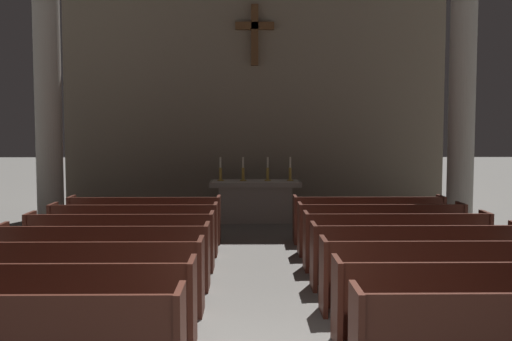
{
  "coord_description": "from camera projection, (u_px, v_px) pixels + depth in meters",
  "views": [
    {
      "loc": [
        -0.17,
        -5.08,
        2.34
      ],
      "look_at": [
        0.0,
        8.24,
        1.35
      ],
      "focal_mm": 41.91,
      "sensor_mm": 36.0,
      "label": 1
    }
  ],
  "objects": [
    {
      "name": "column_right_second",
      "position": [
        463.0,
        65.0,
        13.3
      ],
      "size": [
        0.87,
        0.87,
        7.58
      ],
      "color": "#ADA89E",
      "rests_on": "ground"
    },
    {
      "name": "pew_left_row_4",
      "position": [
        104.0,
        257.0,
        8.52
      ],
      "size": [
        3.0,
        0.5,
        0.95
      ],
      "color": "#4C2319",
      "rests_on": "ground"
    },
    {
      "name": "pew_right_row_2",
      "position": [
        475.0,
        302.0,
        6.32
      ],
      "size": [
        3.0,
        0.5,
        0.95
      ],
      "color": "#4C2319",
      "rests_on": "ground"
    },
    {
      "name": "candlestick_inner_right",
      "position": [
        268.0,
        173.0,
        14.56
      ],
      "size": [
        0.16,
        0.16,
        0.58
      ],
      "color": "#B79338",
      "rests_on": "altar"
    },
    {
      "name": "pew_left_row_2",
      "position": [
        52.0,
        304.0,
        6.27
      ],
      "size": [
        3.0,
        0.5,
        0.95
      ],
      "color": "#4C2319",
      "rests_on": "ground"
    },
    {
      "name": "candlestick_inner_left",
      "position": [
        243.0,
        173.0,
        14.55
      ],
      "size": [
        0.16,
        0.16,
        0.58
      ],
      "color": "#B79338",
      "rests_on": "altar"
    },
    {
      "name": "pew_left_row_6",
      "position": [
        134.0,
        229.0,
        10.78
      ],
      "size": [
        3.0,
        0.5,
        0.95
      ],
      "color": "#4C2319",
      "rests_on": "ground"
    },
    {
      "name": "pew_right_row_3",
      "position": [
        441.0,
        276.0,
        7.45
      ],
      "size": [
        3.0,
        0.5,
        0.95
      ],
      "color": "#4C2319",
      "rests_on": "ground"
    },
    {
      "name": "column_left_second",
      "position": [
        47.0,
        64.0,
        13.18
      ],
      "size": [
        0.87,
        0.87,
        7.58
      ],
      "color": "#ADA89E",
      "rests_on": "ground"
    },
    {
      "name": "altar",
      "position": [
        255.0,
        200.0,
        14.61
      ],
      "size": [
        2.2,
        0.9,
        1.01
      ],
      "color": "#A8A399",
      "rests_on": "ground"
    },
    {
      "name": "pew_right_row_4",
      "position": [
        416.0,
        256.0,
        8.58
      ],
      "size": [
        3.0,
        0.5,
        0.95
      ],
      "color": "#4C2319",
      "rests_on": "ground"
    },
    {
      "name": "pew_left_row_3",
      "position": [
        82.0,
        277.0,
        7.39
      ],
      "size": [
        3.0,
        0.5,
        0.95
      ],
      "color": "#4C2319",
      "rests_on": "ground"
    },
    {
      "name": "pew_left_row_7",
      "position": [
        145.0,
        220.0,
        11.9
      ],
      "size": [
        3.0,
        0.5,
        0.95
      ],
      "color": "#4C2319",
      "rests_on": "ground"
    },
    {
      "name": "candlestick_outer_left",
      "position": [
        221.0,
        173.0,
        14.55
      ],
      "size": [
        0.16,
        0.16,
        0.58
      ],
      "color": "#B79338",
      "rests_on": "altar"
    },
    {
      "name": "pew_right_row_7",
      "position": [
        368.0,
        219.0,
        11.96
      ],
      "size": [
        3.0,
        0.5,
        0.95
      ],
      "color": "#4C2319",
      "rests_on": "ground"
    },
    {
      "name": "pew_right_row_6",
      "position": [
        381.0,
        229.0,
        10.83
      ],
      "size": [
        3.0,
        0.5,
        0.95
      ],
      "color": "#4C2319",
      "rests_on": "ground"
    },
    {
      "name": "pew_right_row_5",
      "position": [
        396.0,
        241.0,
        9.71
      ],
      "size": [
        3.0,
        0.5,
        0.95
      ],
      "color": "#4C2319",
      "rests_on": "ground"
    },
    {
      "name": "apse_with_cross",
      "position": [
        255.0,
        53.0,
        15.96
      ],
      "size": [
        10.16,
        0.44,
        8.61
      ],
      "color": "gray",
      "rests_on": "ground"
    },
    {
      "name": "pew_left_row_5",
      "position": [
        121.0,
        242.0,
        9.65
      ],
      "size": [
        3.0,
        0.5,
        0.95
      ],
      "color": "#4C2319",
      "rests_on": "ground"
    },
    {
      "name": "candlestick_outer_right",
      "position": [
        290.0,
        173.0,
        14.57
      ],
      "size": [
        0.16,
        0.16,
        0.58
      ],
      "color": "#B79338",
      "rests_on": "altar"
    }
  ]
}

